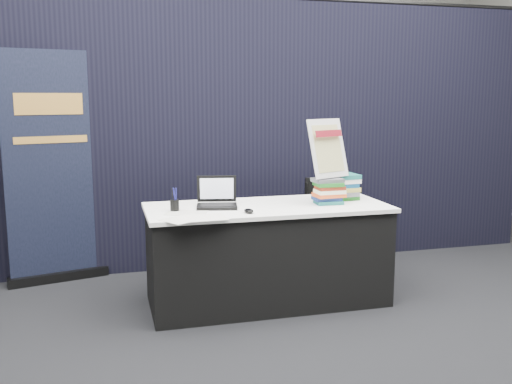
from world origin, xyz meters
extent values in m
plane|color=black|center=(0.00, 0.00, 0.00)|extent=(8.00, 8.00, 0.00)
cube|color=#AAA9A1|center=(0.00, 4.00, 1.75)|extent=(8.00, 0.02, 3.50)
cube|color=black|center=(0.00, 1.60, 1.20)|extent=(6.00, 0.08, 2.40)
cube|color=black|center=(0.00, 0.55, 0.36)|extent=(1.76, 0.71, 0.72)
cube|color=white|center=(0.00, 0.55, 0.73)|extent=(1.80, 0.75, 0.03)
cube|color=black|center=(-0.38, 0.55, 0.76)|extent=(0.33, 0.26, 0.02)
cube|color=black|center=(-0.38, 0.66, 0.87)|extent=(0.30, 0.11, 0.20)
cube|color=silver|center=(-0.38, 0.65, 0.87)|extent=(0.25, 0.08, 0.16)
ellipsoid|color=black|center=(-0.20, 0.32, 0.77)|extent=(0.07, 0.11, 0.03)
cube|color=silver|center=(-0.66, 0.24, 0.75)|extent=(0.37, 0.34, 0.00)
cube|color=silver|center=(-0.62, 0.43, 0.75)|extent=(0.33, 0.29, 0.00)
cube|color=white|center=(-0.55, 0.24, 0.75)|extent=(0.33, 0.24, 0.00)
cylinder|color=black|center=(-0.69, 0.52, 0.79)|extent=(0.08, 0.08, 0.08)
cube|color=#1A6460|center=(0.46, 0.49, 0.76)|extent=(0.21, 0.16, 0.03)
cube|color=navy|center=(0.46, 0.49, 0.79)|extent=(0.21, 0.16, 0.03)
cube|color=#ED5621|center=(0.46, 0.49, 0.82)|extent=(0.21, 0.16, 0.03)
cube|color=#F9FBCE|center=(0.46, 0.49, 0.85)|extent=(0.21, 0.16, 0.03)
cube|color=maroon|center=(0.46, 0.49, 0.88)|extent=(0.21, 0.16, 0.03)
cube|color=#1D6F20|center=(0.46, 0.49, 0.90)|extent=(0.21, 0.16, 0.03)
cube|color=#56575C|center=(0.46, 0.49, 0.93)|extent=(0.21, 0.16, 0.03)
cube|color=#1D6F20|center=(0.63, 0.64, 0.77)|extent=(0.24, 0.18, 0.03)
cube|color=#56575C|center=(0.63, 0.64, 0.80)|extent=(0.24, 0.18, 0.03)
cube|color=#AFA546|center=(0.63, 0.64, 0.83)|extent=(0.24, 0.18, 0.03)
cube|color=navy|center=(0.63, 0.64, 0.87)|extent=(0.24, 0.18, 0.03)
cube|color=white|center=(0.63, 0.64, 0.90)|extent=(0.24, 0.18, 0.03)
cube|color=#1A6460|center=(0.63, 0.64, 0.94)|extent=(0.24, 0.18, 0.03)
cube|color=black|center=(0.46, 0.48, 0.96)|extent=(0.21, 0.10, 0.01)
cylinder|color=black|center=(0.37, 0.56, 1.09)|extent=(0.05, 0.11, 0.32)
cylinder|color=black|center=(0.55, 0.56, 1.09)|extent=(0.05, 0.11, 0.32)
cube|color=silver|center=(0.46, 0.52, 1.17)|extent=(0.36, 0.25, 0.43)
cube|color=#C7C07C|center=(0.46, 0.52, 1.17)|extent=(0.28, 0.19, 0.35)
cube|color=maroon|center=(0.46, 0.51, 1.28)|extent=(0.25, 0.12, 0.05)
cube|color=black|center=(-1.58, 1.48, 0.04)|extent=(0.82, 0.29, 0.08)
cube|color=black|center=(-1.58, 1.50, 0.96)|extent=(0.76, 0.21, 1.93)
cube|color=gold|center=(-1.58, 1.48, 1.49)|extent=(0.52, 0.13, 0.17)
cube|color=gold|center=(-1.58, 1.48, 1.20)|extent=(0.56, 0.14, 0.06)
cylinder|color=black|center=(0.57, 0.92, 0.20)|extent=(0.02, 0.02, 0.40)
cylinder|color=black|center=(0.93, 0.92, 0.20)|extent=(0.02, 0.02, 0.40)
cylinder|color=black|center=(0.57, 1.28, 0.20)|extent=(0.02, 0.02, 0.40)
cylinder|color=black|center=(0.93, 1.28, 0.20)|extent=(0.02, 0.02, 0.40)
cube|color=black|center=(0.75, 1.10, 0.42)|extent=(0.42, 0.42, 0.04)
cube|color=black|center=(0.75, 1.28, 0.76)|extent=(0.36, 0.08, 0.14)
camera|label=1|loc=(-1.16, -3.46, 1.56)|focal=40.00mm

